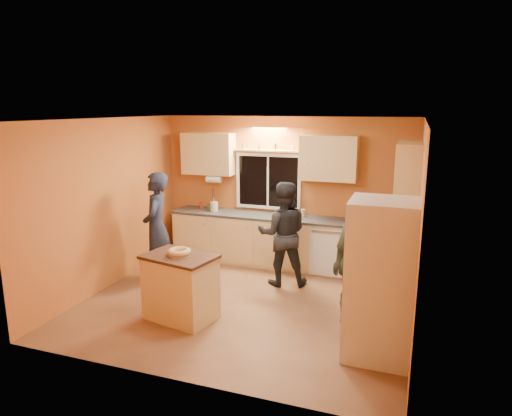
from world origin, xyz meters
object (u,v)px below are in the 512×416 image
at_px(person_center, 283,234).
at_px(island, 181,287).
at_px(person_left, 157,227).
at_px(person_right, 353,261).
at_px(refrigerator, 380,280).

bearing_deg(person_center, island, 42.24).
xyz_separation_m(person_left, person_center, (1.96, 0.47, -0.06)).
xyz_separation_m(island, person_left, (-1.04, 1.15, 0.43)).
bearing_deg(person_right, person_left, 98.75).
relative_size(island, person_center, 0.62).
distance_m(island, person_right, 2.27).
relative_size(person_left, person_right, 1.06).
xyz_separation_m(refrigerator, person_center, (-1.60, 1.70, -0.08)).
bearing_deg(person_left, refrigerator, 52.46).
height_order(refrigerator, person_center, refrigerator).
bearing_deg(refrigerator, person_right, 117.55).
xyz_separation_m(refrigerator, island, (-2.53, 0.08, -0.45)).
distance_m(refrigerator, person_left, 3.77).
relative_size(refrigerator, person_center, 1.09).
height_order(person_left, person_center, person_left).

